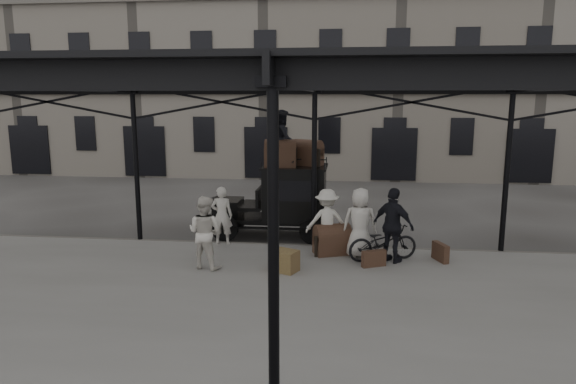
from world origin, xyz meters
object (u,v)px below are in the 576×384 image
object	(u,v)px
taxi	(284,198)
porter_left	(222,216)
steamer_trunk_platform	(332,241)
porter_official	(393,225)
bicycle	(383,242)
steamer_trunk_roof_near	(281,155)

from	to	relation	value
taxi	porter_left	bearing A→B (deg)	-136.47
steamer_trunk_platform	porter_official	bearing A→B (deg)	-39.84
porter_left	porter_official	world-z (taller)	porter_official
taxi	porter_official	world-z (taller)	taxi
porter_official	bicycle	bearing A→B (deg)	10.22
porter_official	steamer_trunk_platform	world-z (taller)	porter_official
porter_left	steamer_trunk_platform	xyz separation A→B (m)	(3.06, -0.57, -0.48)
taxi	steamer_trunk_roof_near	distance (m)	1.34
porter_left	porter_official	size ratio (longest dim) A/B	0.87
porter_left	steamer_trunk_roof_near	distance (m)	2.48
porter_official	steamer_trunk_platform	bearing A→B (deg)	16.54
porter_official	steamer_trunk_roof_near	world-z (taller)	steamer_trunk_roof_near
steamer_trunk_platform	steamer_trunk_roof_near	bearing A→B (deg)	110.12
porter_official	steamer_trunk_platform	xyz separation A→B (m)	(-1.50, 0.51, -0.60)
taxi	bicycle	world-z (taller)	taxi
porter_left	steamer_trunk_roof_near	world-z (taller)	steamer_trunk_roof_near
taxi	porter_official	size ratio (longest dim) A/B	1.95
steamer_trunk_platform	porter_left	bearing A→B (deg)	148.47
taxi	steamer_trunk_platform	distance (m)	2.64
bicycle	porter_official	bearing A→B (deg)	-135.03
bicycle	steamer_trunk_roof_near	bearing A→B (deg)	32.32
bicycle	porter_left	bearing A→B (deg)	57.46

